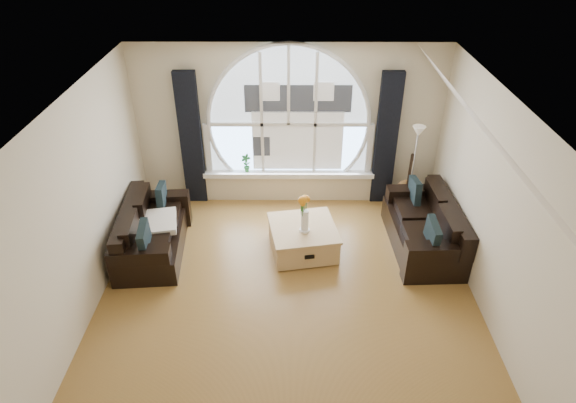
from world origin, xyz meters
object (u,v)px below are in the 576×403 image
at_px(sofa_left, 152,229).
at_px(coffee_chest, 303,238).
at_px(sofa_right, 424,225).
at_px(potted_plant, 246,163).
at_px(guitar, 408,179).
at_px(vase_flowers, 305,208).
at_px(floor_lamp, 412,173).

xyz_separation_m(sofa_left, coffee_chest, (2.22, 0.02, -0.17)).
bearing_deg(sofa_right, potted_plant, 151.25).
bearing_deg(guitar, potted_plant, -168.33).
distance_m(sofa_left, sofa_right, 4.03).
bearing_deg(sofa_left, potted_plant, 44.50).
height_order(sofa_right, guitar, guitar).
relative_size(sofa_right, vase_flowers, 2.49).
relative_size(vase_flowers, floor_lamp, 0.44).
xyz_separation_m(coffee_chest, floor_lamp, (1.76, 0.98, 0.57)).
bearing_deg(sofa_left, sofa_right, -2.93).
bearing_deg(sofa_left, coffee_chest, -4.11).
relative_size(sofa_right, coffee_chest, 1.83).
xyz_separation_m(coffee_chest, vase_flowers, (0.02, -0.10, 0.58)).
distance_m(sofa_left, potted_plant, 1.98).
bearing_deg(sofa_left, floor_lamp, 9.42).
distance_m(floor_lamp, guitar, 0.37).
height_order(sofa_right, vase_flowers, vase_flowers).
distance_m(coffee_chest, vase_flowers, 0.59).
relative_size(guitar, potted_plant, 3.32).
distance_m(sofa_right, potted_plant, 3.08).
height_order(sofa_right, floor_lamp, floor_lamp).
bearing_deg(guitar, floor_lamp, -76.59).
height_order(sofa_left, potted_plant, potted_plant).
relative_size(vase_flowers, potted_plant, 2.19).
bearing_deg(guitar, sofa_right, -71.97).
relative_size(coffee_chest, floor_lamp, 0.60).
bearing_deg(guitar, sofa_left, -146.07).
xyz_separation_m(sofa_left, vase_flowers, (2.24, -0.08, 0.42)).
bearing_deg(sofa_right, vase_flowers, -175.94).
xyz_separation_m(vase_flowers, floor_lamp, (1.74, 1.08, -0.02)).
relative_size(sofa_right, guitar, 1.64).
height_order(vase_flowers, floor_lamp, floor_lamp).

